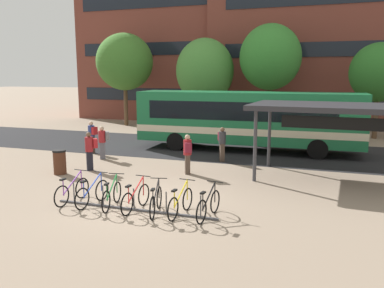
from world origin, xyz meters
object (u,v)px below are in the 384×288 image
object	(u,v)px
city_bus	(249,119)
trash_bin	(60,162)
commuter_red_pack_2	(92,135)
parked_bicycle_purple_0	(72,191)
transit_shelter	(335,109)
parked_bicycle_black_4	(156,202)
parked_bicycle_green_2	(112,196)
street_tree_0	(379,73)
commuter_red_pack_3	(90,148)
street_tree_3	(125,62)
commuter_maroon_pack_0	(188,152)
commuter_maroon_pack_1	(222,142)
parked_bicycle_blue_1	(92,194)
parked_bicycle_black_6	(208,206)
street_tree_2	(205,71)
parked_bicycle_red_3	(136,198)
street_tree_1	(270,57)
commuter_grey_pack_4	(103,140)
parked_bicycle_yellow_5	(180,203)

from	to	relation	value
city_bus	trash_bin	xyz separation A→B (m)	(-6.42, -7.76, -1.26)
commuter_red_pack_2	parked_bicycle_purple_0	bearing A→B (deg)	135.74
transit_shelter	parked_bicycle_black_4	bearing A→B (deg)	-127.00
parked_bicycle_green_2	street_tree_0	distance (m)	20.38
commuter_red_pack_3	street_tree_3	size ratio (longest dim) A/B	0.23
city_bus	commuter_maroon_pack_0	distance (m)	6.20
commuter_maroon_pack_1	commuter_red_pack_2	distance (m)	7.04
transit_shelter	street_tree_0	xyz separation A→B (m)	(2.60, 11.96, 1.44)
parked_bicycle_blue_1	street_tree_3	distance (m)	21.07
commuter_red_pack_3	trash_bin	world-z (taller)	commuter_red_pack_3
city_bus	parked_bicycle_black_6	xyz separation A→B (m)	(1.00, -10.75, -1.39)
street_tree_2	commuter_red_pack_3	bearing A→B (deg)	-92.49
parked_bicycle_black_6	city_bus	bearing A→B (deg)	11.29
parked_bicycle_red_3	street_tree_2	bearing A→B (deg)	13.97
parked_bicycle_red_3	commuter_red_pack_2	bearing A→B (deg)	43.51
parked_bicycle_red_3	street_tree_3	distance (m)	21.76
parked_bicycle_blue_1	commuter_maroon_pack_1	world-z (taller)	commuter_maroon_pack_1
parked_bicycle_blue_1	parked_bicycle_purple_0	bearing A→B (deg)	93.32
parked_bicycle_blue_1	street_tree_0	world-z (taller)	street_tree_0
city_bus	street_tree_3	distance (m)	14.38
parked_bicycle_blue_1	transit_shelter	world-z (taller)	transit_shelter
parked_bicycle_blue_1	street_tree_1	size ratio (longest dim) A/B	0.22
commuter_grey_pack_4	street_tree_1	size ratio (longest dim) A/B	0.21
parked_bicycle_black_4	street_tree_3	distance (m)	22.18
commuter_maroon_pack_0	commuter_red_pack_2	size ratio (longest dim) A/B	0.99
street_tree_0	street_tree_3	bearing A→B (deg)	177.76
parked_bicycle_black_6	commuter_grey_pack_4	xyz separation A→B (m)	(-7.33, 6.24, 0.56)
transit_shelter	trash_bin	world-z (taller)	transit_shelter
commuter_maroon_pack_1	street_tree_2	distance (m)	12.20
street_tree_1	street_tree_2	bearing A→B (deg)	179.71
parked_bicycle_black_4	commuter_maroon_pack_1	bearing A→B (deg)	-12.47
city_bus	parked_bicycle_yellow_5	world-z (taller)	city_bus
street_tree_1	parked_bicycle_black_6	bearing A→B (deg)	-86.67
street_tree_3	parked_bicycle_blue_1	bearing A→B (deg)	-64.57
parked_bicycle_black_4	commuter_maroon_pack_0	xyz separation A→B (m)	(-0.77, 4.92, 0.58)
parked_bicycle_black_6	commuter_maroon_pack_0	size ratio (longest dim) A/B	1.03
parked_bicycle_black_4	commuter_grey_pack_4	size ratio (longest dim) A/B	1.04
parked_bicycle_green_2	trash_bin	xyz separation A→B (m)	(-4.29, 3.08, 0.13)
commuter_maroon_pack_1	commuter_red_pack_3	distance (m)	6.14
transit_shelter	trash_bin	xyz separation A→B (m)	(-10.78, -2.79, -2.29)
parked_bicycle_yellow_5	transit_shelter	world-z (taller)	transit_shelter
parked_bicycle_purple_0	parked_bicycle_green_2	bearing A→B (deg)	-87.66
transit_shelter	city_bus	bearing A→B (deg)	133.97
city_bus	parked_bicycle_red_3	size ratio (longest dim) A/B	7.01
transit_shelter	parked_bicycle_yellow_5	bearing A→B (deg)	-123.11
city_bus	parked_bicycle_yellow_5	bearing A→B (deg)	-90.48
parked_bicycle_blue_1	commuter_grey_pack_4	distance (m)	7.23
parked_bicycle_red_3	commuter_red_pack_2	xyz separation A→B (m)	(-6.37, 7.44, 0.60)
parked_bicycle_green_2	parked_bicycle_yellow_5	xyz separation A→B (m)	(2.28, 0.05, 0.00)
trash_bin	street_tree_0	world-z (taller)	street_tree_0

